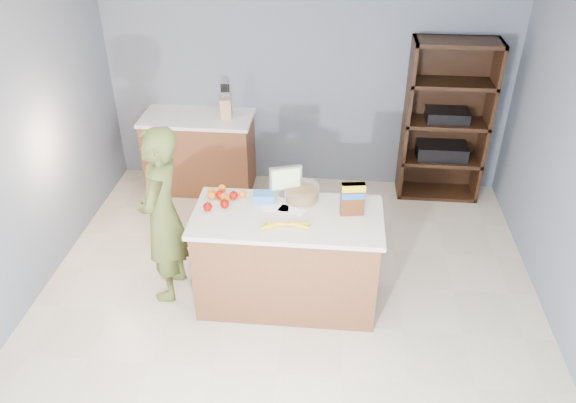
# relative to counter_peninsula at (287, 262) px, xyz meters

# --- Properties ---
(floor) EXTENTS (4.50, 5.00, 0.02)m
(floor) POSITION_rel_counter_peninsula_xyz_m (0.00, -0.30, -0.42)
(floor) COLOR beige
(floor) RESTS_ON ground
(walls) EXTENTS (4.52, 5.02, 2.51)m
(walls) POSITION_rel_counter_peninsula_xyz_m (0.00, -0.30, 1.24)
(walls) COLOR slate
(walls) RESTS_ON ground
(counter_peninsula) EXTENTS (1.56, 0.76, 0.90)m
(counter_peninsula) POSITION_rel_counter_peninsula_xyz_m (0.00, 0.00, 0.00)
(counter_peninsula) COLOR brown
(counter_peninsula) RESTS_ON ground
(back_cabinet) EXTENTS (1.24, 0.62, 0.90)m
(back_cabinet) POSITION_rel_counter_peninsula_xyz_m (-1.20, 1.90, 0.04)
(back_cabinet) COLOR brown
(back_cabinet) RESTS_ON ground
(shelving_unit) EXTENTS (0.90, 0.40, 1.80)m
(shelving_unit) POSITION_rel_counter_peninsula_xyz_m (1.55, 2.05, 0.45)
(shelving_unit) COLOR black
(shelving_unit) RESTS_ON ground
(person) EXTENTS (0.40, 0.60, 1.61)m
(person) POSITION_rel_counter_peninsula_xyz_m (-1.06, 0.03, 0.39)
(person) COLOR #4E5B27
(person) RESTS_ON ground
(knife_block) EXTENTS (0.12, 0.10, 0.31)m
(knife_block) POSITION_rel_counter_peninsula_xyz_m (-0.86, 1.89, 0.60)
(knife_block) COLOR tan
(knife_block) RESTS_ON back_cabinet
(envelopes) EXTENTS (0.37, 0.18, 0.00)m
(envelopes) POSITION_rel_counter_peninsula_xyz_m (-0.04, 0.08, 0.49)
(envelopes) COLOR white
(envelopes) RESTS_ON counter_peninsula
(bananas) EXTENTS (0.41, 0.15, 0.04)m
(bananas) POSITION_rel_counter_peninsula_xyz_m (0.01, -0.17, 0.51)
(bananas) COLOR yellow
(bananas) RESTS_ON counter_peninsula
(apples) EXTENTS (0.26, 0.27, 0.08)m
(apples) POSITION_rel_counter_peninsula_xyz_m (-0.57, 0.11, 0.52)
(apples) COLOR #950802
(apples) RESTS_ON counter_peninsula
(oranges) EXTENTS (0.34, 0.24, 0.07)m
(oranges) POSITION_rel_counter_peninsula_xyz_m (-0.57, 0.22, 0.52)
(oranges) COLOR orange
(oranges) RESTS_ON counter_peninsula
(blue_carton) EXTENTS (0.19, 0.14, 0.08)m
(blue_carton) POSITION_rel_counter_peninsula_xyz_m (-0.22, 0.19, 0.52)
(blue_carton) COLOR blue
(blue_carton) RESTS_ON counter_peninsula
(salad_bowl) EXTENTS (0.30, 0.30, 0.13)m
(salad_bowl) POSITION_rel_counter_peninsula_xyz_m (0.10, 0.26, 0.54)
(salad_bowl) COLOR #267219
(salad_bowl) RESTS_ON counter_peninsula
(tv) EXTENTS (0.28, 0.12, 0.28)m
(tv) POSITION_rel_counter_peninsula_xyz_m (-0.04, 0.30, 0.64)
(tv) COLOR silver
(tv) RESTS_ON counter_peninsula
(cereal_box) EXTENTS (0.20, 0.10, 0.29)m
(cereal_box) POSITION_rel_counter_peninsula_xyz_m (0.52, 0.07, 0.65)
(cereal_box) COLOR #592B14
(cereal_box) RESTS_ON counter_peninsula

